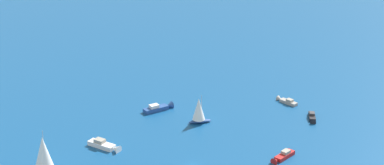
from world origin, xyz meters
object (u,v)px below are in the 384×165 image
(motorboat_near_centre, at_px, (282,157))
(motorboat_far_port, at_px, (160,108))
(sailboat_ahead, at_px, (43,154))
(motorboat_mid_cluster, at_px, (286,101))
(motorboat_outer_ring_e, at_px, (312,118))
(sailboat_trailing, at_px, (199,110))
(motorboat_outer_ring_b, at_px, (106,146))

(motorboat_near_centre, distance_m, motorboat_far_port, 46.85)
(sailboat_ahead, relative_size, motorboat_mid_cluster, 1.44)
(motorboat_mid_cluster, xyz_separation_m, motorboat_outer_ring_e, (8.53, 11.22, -0.01))
(motorboat_near_centre, distance_m, sailboat_ahead, 62.53)
(motorboat_outer_ring_e, bearing_deg, sailboat_ahead, -40.73)
(sailboat_trailing, bearing_deg, motorboat_outer_ring_b, -31.13)
(sailboat_ahead, xyz_separation_m, motorboat_outer_ring_b, (-17.57, 7.15, -4.22))
(sailboat_ahead, relative_size, motorboat_outer_ring_e, 1.47)
(motorboat_near_centre, distance_m, motorboat_outer_ring_b, 48.25)
(motorboat_mid_cluster, bearing_deg, sailboat_ahead, -30.74)
(motorboat_mid_cluster, height_order, motorboat_outer_ring_e, motorboat_mid_cluster)
(motorboat_outer_ring_e, bearing_deg, motorboat_near_centre, 0.21)
(motorboat_near_centre, bearing_deg, motorboat_mid_cluster, -162.76)
(sailboat_ahead, distance_m, motorboat_outer_ring_e, 80.87)
(motorboat_mid_cluster, xyz_separation_m, motorboat_outer_ring_b, (52.16, -34.32, 0.21))
(sailboat_trailing, height_order, sailboat_ahead, sailboat_ahead)
(motorboat_near_centre, relative_size, motorboat_mid_cluster, 1.13)
(motorboat_near_centre, relative_size, motorboat_outer_ring_b, 0.84)
(motorboat_mid_cluster, bearing_deg, motorboat_outer_ring_b, -33.34)
(motorboat_far_port, bearing_deg, motorboat_outer_ring_e, 107.72)
(sailboat_ahead, bearing_deg, motorboat_mid_cluster, 149.26)
(motorboat_near_centre, bearing_deg, motorboat_outer_ring_e, -179.79)
(motorboat_near_centre, bearing_deg, motorboat_outer_ring_b, -71.06)
(sailboat_trailing, bearing_deg, motorboat_far_port, -101.59)
(motorboat_outer_ring_e, bearing_deg, motorboat_far_port, -72.28)
(sailboat_ahead, height_order, motorboat_outer_ring_b, sailboat_ahead)
(motorboat_far_port, height_order, sailboat_trailing, sailboat_trailing)
(sailboat_ahead, height_order, motorboat_outer_ring_e, sailboat_ahead)
(sailboat_trailing, height_order, motorboat_outer_ring_e, sailboat_trailing)
(motorboat_far_port, height_order, motorboat_outer_ring_e, motorboat_far_port)
(motorboat_far_port, xyz_separation_m, motorboat_mid_cluster, (-22.81, 33.48, -0.19))
(sailboat_trailing, xyz_separation_m, motorboat_outer_ring_b, (26.26, -15.86, -3.26))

